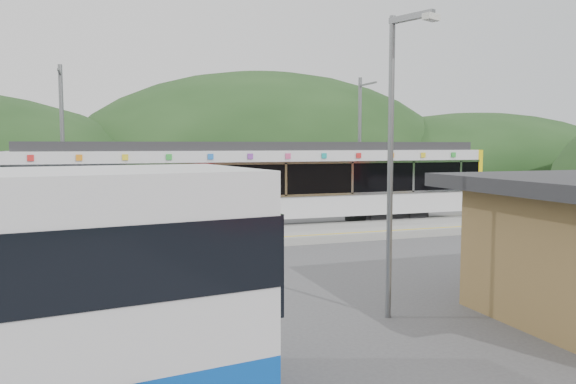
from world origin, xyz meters
name	(u,v)px	position (x,y,z in m)	size (l,w,h in m)	color
ground	(285,256)	(0.00, 0.00, 0.00)	(120.00, 120.00, 0.00)	#4C4C4F
hills	(376,225)	(6.19, 5.29, 0.00)	(146.00, 149.00, 26.00)	#1E3D19
platform	(256,236)	(0.00, 3.30, 0.15)	(26.00, 3.20, 0.30)	#9E9E99
yellow_line	(267,238)	(0.00, 2.00, 0.30)	(26.00, 0.10, 0.01)	yellow
train	(264,181)	(1.13, 6.00, 2.06)	(20.44, 3.01, 3.74)	black
catenary_mast_west	(63,144)	(-7.00, 8.56, 3.65)	(0.18, 1.80, 7.00)	slate
catenary_mast_east	(360,144)	(7.00, 8.56, 3.65)	(0.18, 1.80, 7.00)	slate
lamp_post	(394,141)	(-0.05, -6.96, 3.73)	(0.48, 1.14, 6.26)	slate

